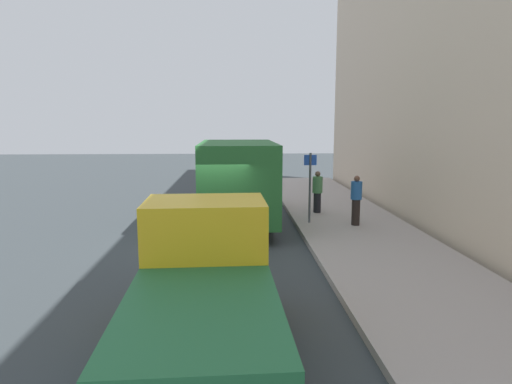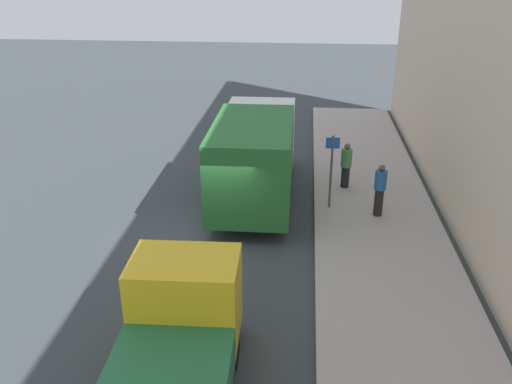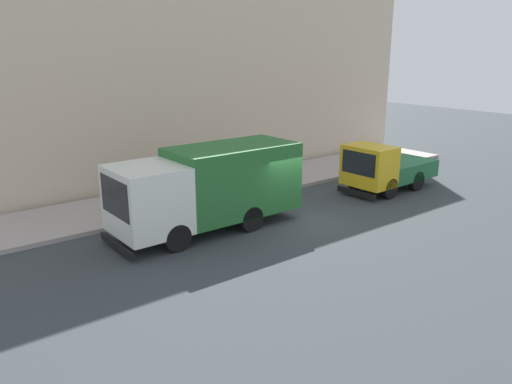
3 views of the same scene
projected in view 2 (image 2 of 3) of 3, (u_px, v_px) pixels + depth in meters
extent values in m
plane|color=#353C3F|center=(215.00, 238.00, 16.18)|extent=(80.00, 80.00, 0.00)
cube|color=#A99F9A|center=(382.00, 243.00, 15.71)|extent=(3.96, 30.00, 0.17)
cube|color=beige|center=(505.00, 51.00, 13.25)|extent=(0.50, 30.00, 11.30)
cube|color=silver|center=(261.00, 133.00, 20.48)|extent=(2.52, 2.27, 2.26)
cube|color=black|center=(263.00, 118.00, 21.38)|extent=(2.10, 0.08, 1.27)
cube|color=#24652C|center=(253.00, 162.00, 17.22)|extent=(2.54, 4.81, 2.55)
cube|color=black|center=(263.00, 156.00, 22.10)|extent=(2.40, 0.14, 0.24)
cylinder|color=black|center=(232.00, 164.00, 20.61)|extent=(0.31, 0.95, 0.94)
cylinder|color=black|center=(289.00, 166.00, 20.44)|extent=(0.31, 0.95, 0.94)
cylinder|color=black|center=(220.00, 197.00, 17.82)|extent=(0.31, 0.95, 0.94)
cylinder|color=black|center=(286.00, 199.00, 17.64)|extent=(0.31, 0.95, 0.94)
cube|color=gold|center=(186.00, 298.00, 10.99)|extent=(2.22, 1.60, 1.82)
cube|color=black|center=(192.00, 269.00, 11.59)|extent=(1.83, 0.12, 1.02)
cube|color=black|center=(195.00, 318.00, 12.20)|extent=(2.09, 0.18, 0.24)
cylinder|color=black|center=(141.00, 341.00, 11.13)|extent=(0.33, 0.94, 0.94)
cylinder|color=black|center=(231.00, 345.00, 11.03)|extent=(0.33, 0.94, 0.94)
cylinder|color=black|center=(345.00, 177.00, 19.21)|extent=(0.31, 0.31, 0.78)
cylinder|color=#48844E|center=(347.00, 158.00, 18.92)|extent=(0.42, 0.42, 0.64)
sphere|color=brown|center=(347.00, 146.00, 18.75)|extent=(0.21, 0.21, 0.21)
cylinder|color=black|center=(378.00, 202.00, 17.07)|extent=(0.40, 0.40, 0.91)
cylinder|color=#245A9D|center=(381.00, 180.00, 16.77)|extent=(0.54, 0.54, 0.61)
sphere|color=brown|center=(382.00, 168.00, 16.60)|extent=(0.20, 0.20, 0.20)
cylinder|color=#4C5156|center=(331.00, 172.00, 17.31)|extent=(0.08, 0.08, 2.47)
cube|color=blue|center=(333.00, 143.00, 16.93)|extent=(0.44, 0.03, 0.36)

